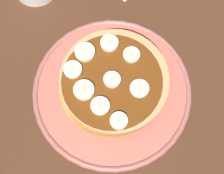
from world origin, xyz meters
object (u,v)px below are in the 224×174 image
pancake_stack (111,85)px  banana_slice_7 (131,55)px  banana_slice_4 (73,70)px  banana_slice_5 (84,90)px  banana_slice_0 (114,81)px  banana_slice_6 (119,121)px  banana_slice_8 (100,106)px  banana_slice_1 (109,43)px  banana_slice_3 (139,89)px  plate (112,91)px  banana_slice_2 (85,52)px

pancake_stack → banana_slice_7: banana_slice_7 is taller
banana_slice_4 → banana_slice_7: size_ratio=1.08×
pancake_stack → banana_slice_4: size_ratio=6.28×
banana_slice_5 → pancake_stack: bearing=-25.5°
banana_slice_0 → banana_slice_6: 6.48cm
pancake_stack → banana_slice_4: 6.96cm
banana_slice_8 → banana_slice_1: bearing=34.7°
banana_slice_4 → banana_slice_8: (-1.42, -7.24, -0.07)cm
banana_slice_5 → banana_slice_8: banana_slice_5 is taller
banana_slice_3 → banana_slice_8: size_ratio=1.02×
banana_slice_0 → pancake_stack: bearing=109.8°
plate → banana_slice_1: banana_slice_1 is taller
plate → banana_slice_7: size_ratio=10.22×
banana_slice_1 → banana_slice_8: size_ratio=1.00×
banana_slice_4 → banana_slice_5: bearing=-109.2°
banana_slice_1 → banana_slice_8: bearing=-145.3°
plate → banana_slice_3: 7.30cm
banana_slice_0 → banana_slice_4: (-3.04, 6.07, 0.01)cm
banana_slice_4 → banana_slice_7: (8.23, -5.21, -0.07)cm
banana_slice_2 → banana_slice_4: same height
banana_slice_0 → plate: bearing=107.8°
banana_slice_7 → banana_slice_8: (-9.65, -2.04, -0.00)cm
plate → banana_slice_4: 8.74cm
pancake_stack → banana_slice_6: banana_slice_6 is taller
banana_slice_0 → banana_slice_1: bearing=48.7°
banana_slice_4 → banana_slice_8: size_ratio=0.99×
banana_slice_2 → banana_slice_5: (-4.78, -4.35, -0.02)cm
banana_slice_3 → banana_slice_7: bearing=53.4°
pancake_stack → banana_slice_5: 5.42cm
banana_slice_5 → banana_slice_1: bearing=16.1°
banana_slice_3 → banana_slice_8: 6.72cm
banana_slice_4 → banana_slice_0: bearing=-63.4°
banana_slice_2 → banana_slice_3: banana_slice_2 is taller
banana_slice_8 → banana_slice_5: bearing=87.7°
banana_slice_1 → banana_slice_3: (-2.57, -8.69, -0.17)cm
banana_slice_6 → banana_slice_4: bearing=83.5°
banana_slice_1 → pancake_stack: bearing=-134.8°
pancake_stack → banana_slice_5: banana_slice_5 is taller
banana_slice_1 → banana_slice_5: bearing=-163.9°
banana_slice_2 → banana_slice_3: 10.62cm
banana_slice_1 → banana_slice_6: (-8.59, -9.74, -0.03)cm
banana_slice_1 → banana_slice_8: banana_slice_1 is taller
banana_slice_6 → banana_slice_8: (-0.17, 3.67, -0.07)cm
pancake_stack → banana_slice_8: bearing=-159.9°
banana_slice_2 → banana_slice_4: bearing=-169.0°
plate → banana_slice_8: 7.43cm
banana_slice_6 → banana_slice_7: bearing=31.1°
banana_slice_1 → banana_slice_2: (-3.84, 1.86, 0.00)cm
plate → pancake_stack: 3.08cm
banana_slice_2 → banana_slice_7: banana_slice_2 is taller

